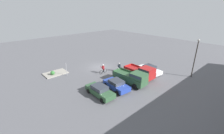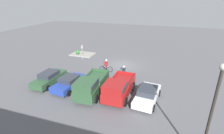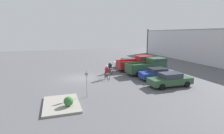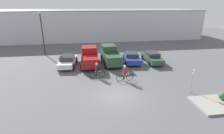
{
  "view_description": "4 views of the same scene",
  "coord_description": "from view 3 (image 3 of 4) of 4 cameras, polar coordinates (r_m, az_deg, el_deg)",
  "views": [
    {
      "loc": [
        16.82,
        22.32,
        10.93
      ],
      "look_at": [
        0.23,
        4.0,
        1.2
      ],
      "focal_mm": 24.0,
      "sensor_mm": 36.0,
      "label": 1
    },
    {
      "loc": [
        -6.26,
        23.16,
        9.38
      ],
      "look_at": [
        0.23,
        4.0,
        1.2
      ],
      "focal_mm": 28.0,
      "sensor_mm": 36.0,
      "label": 2
    },
    {
      "loc": [
        21.17,
        -2.95,
        5.46
      ],
      "look_at": [
        0.23,
        4.0,
        1.2
      ],
      "focal_mm": 28.0,
      "sensor_mm": 36.0,
      "label": 3
    },
    {
      "loc": [
        -2.33,
        -13.31,
        7.61
      ],
      "look_at": [
        0.23,
        4.0,
        1.2
      ],
      "focal_mm": 28.0,
      "sensor_mm": 36.0,
      "label": 4
    }
  ],
  "objects": [
    {
      "name": "ground_plane",
      "position": [
        22.06,
        -10.12,
        -3.58
      ],
      "size": [
        80.0,
        80.0,
        0.0
      ],
      "primitive_type": "plane",
      "color": "#56565B"
    },
    {
      "name": "sedan_0",
      "position": [
        28.77,
        5.2,
        1.41
      ],
      "size": [
        2.3,
        4.6,
        1.43
      ],
      "color": "white",
      "rests_on": "ground_plane"
    },
    {
      "name": "pickup_truck_0",
      "position": [
        26.33,
        8.27,
        1.33
      ],
      "size": [
        2.34,
        5.23,
        2.13
      ],
      "color": "maroon",
      "rests_on": "ground_plane"
    },
    {
      "name": "pickup_truck_1",
      "position": [
        24.12,
        12.03,
        0.34
      ],
      "size": [
        2.48,
        5.56,
        2.16
      ],
      "color": "#2D5133",
      "rests_on": "ground_plane"
    },
    {
      "name": "sedan_1",
      "position": [
        21.59,
        14.6,
        -2.12
      ],
      "size": [
        2.34,
        4.4,
        1.41
      ],
      "color": "#233D9E",
      "rests_on": "ground_plane"
    },
    {
      "name": "sedan_2",
      "position": [
        19.21,
        18.43,
        -3.93
      ],
      "size": [
        1.92,
        4.61,
        1.44
      ],
      "color": "#2D5133",
      "rests_on": "ground_plane"
    },
    {
      "name": "cyclist_0",
      "position": [
        21.13,
        -1.75,
        -1.56
      ],
      "size": [
        1.81,
        0.48,
        1.75
      ],
      "color": "black",
      "rests_on": "ground_plane"
    },
    {
      "name": "cyclist_1",
      "position": [
        24.11,
        -0.69,
        -0.12
      ],
      "size": [
        1.75,
        0.48,
        1.69
      ],
      "color": "black",
      "rests_on": "ground_plane"
    },
    {
      "name": "fire_lane_sign",
      "position": [
        15.2,
        -8.29,
        -4.55
      ],
      "size": [
        0.12,
        0.29,
        2.38
      ],
      "color": "#9E9EA3",
      "rests_on": "ground_plane"
    },
    {
      "name": "lamppost",
      "position": [
        34.57,
        11.52,
        7.97
      ],
      "size": [
        0.36,
        0.36,
        6.45
      ],
      "color": "#2D2823",
      "rests_on": "ground_plane"
    },
    {
      "name": "curb_island",
      "position": [
        14.35,
        -16.17,
        -11.58
      ],
      "size": [
        3.87,
        2.68,
        0.15
      ],
      "primitive_type": "cube",
      "color": "gray",
      "rests_on": "ground_plane"
    },
    {
      "name": "shrub",
      "position": [
        13.59,
        -14.03,
        -10.8
      ],
      "size": [
        0.71,
        0.71,
        0.71
      ],
      "color": "#337033",
      "rests_on": "curb_island"
    }
  ]
}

